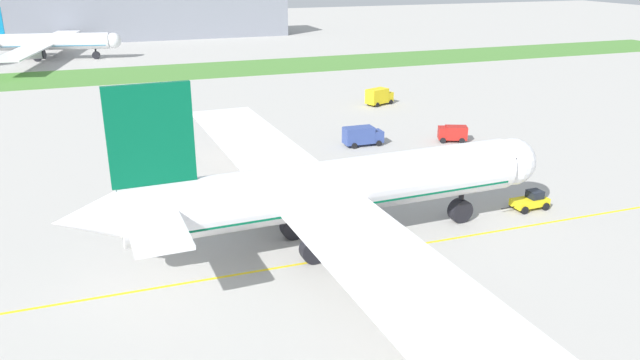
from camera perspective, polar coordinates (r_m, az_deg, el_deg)
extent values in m
plane|color=#ADAAA5|center=(61.74, 0.04, -6.18)|extent=(600.00, 600.00, 0.00)
cube|color=yellow|center=(59.32, 1.00, -7.33)|extent=(280.00, 0.36, 0.01)
cube|color=#4C8438|center=(162.17, -13.03, 9.77)|extent=(320.00, 24.00, 0.10)
cylinder|color=white|center=(59.77, 1.21, -0.71)|extent=(40.00, 7.13, 5.44)
cube|color=#055938|center=(60.11, 1.21, -1.56)|extent=(38.39, 6.63, 0.65)
sphere|color=white|center=(70.61, 17.37, 1.64)|extent=(5.16, 5.16, 5.16)
cone|color=white|center=(55.29, -20.60, -3.35)|extent=(6.17, 4.87, 4.62)
cube|color=#055938|center=(53.46, -15.45, 4.03)|extent=(7.18, 0.85, 8.70)
cube|color=white|center=(60.42, -16.34, -0.49)|extent=(4.75, 8.88, 0.38)
cube|color=white|center=(50.35, -14.88, -4.48)|extent=(4.75, 8.88, 0.38)
cube|color=white|center=(77.84, -6.19, 3.58)|extent=(10.28, 36.17, 0.43)
cube|color=white|center=(42.72, 9.92, -10.97)|extent=(10.28, 36.17, 0.43)
cylinder|color=#B7BABF|center=(71.33, -3.40, 0.75)|extent=(5.29, 3.21, 2.99)
cylinder|color=black|center=(72.15, -1.46, 1.00)|extent=(0.58, 3.16, 3.14)
cylinder|color=#B7BABF|center=(50.09, 6.12, -8.01)|extent=(5.29, 3.21, 2.99)
cylinder|color=black|center=(51.25, 8.69, -7.46)|extent=(0.58, 3.16, 3.14)
cylinder|color=black|center=(68.19, 12.95, -1.96)|extent=(0.57, 0.57, 2.11)
cylinder|color=black|center=(68.58, 12.88, -2.78)|extent=(2.63, 1.27, 2.58)
cylinder|color=black|center=(62.56, -2.53, -3.48)|extent=(0.57, 0.57, 2.11)
cylinder|color=black|center=(62.99, -2.52, -4.36)|extent=(2.63, 1.27, 2.58)
cylinder|color=black|center=(57.69, -0.60, -5.56)|extent=(0.57, 0.57, 2.11)
cylinder|color=black|center=(58.15, -0.60, -6.50)|extent=(2.63, 1.27, 2.58)
cube|color=black|center=(69.91, 16.91, 2.09)|extent=(2.08, 4.15, 0.98)
sphere|color=black|center=(58.19, -13.67, -1.36)|extent=(0.38, 0.38, 0.38)
sphere|color=black|center=(58.52, -11.42, -1.06)|extent=(0.38, 0.38, 0.38)
sphere|color=black|center=(58.94, -9.21, -0.76)|extent=(0.38, 0.38, 0.38)
sphere|color=black|center=(59.46, -7.03, -0.47)|extent=(0.38, 0.38, 0.38)
sphere|color=black|center=(60.05, -4.90, -0.18)|extent=(0.38, 0.38, 0.38)
sphere|color=black|center=(60.73, -2.80, 0.11)|extent=(0.38, 0.38, 0.38)
sphere|color=black|center=(61.50, -0.76, 0.38)|extent=(0.38, 0.38, 0.38)
sphere|color=black|center=(62.34, 1.23, 0.65)|extent=(0.38, 0.38, 0.38)
sphere|color=black|center=(63.25, 3.16, 0.92)|extent=(0.38, 0.38, 0.38)
sphere|color=black|center=(64.23, 5.04, 1.17)|extent=(0.38, 0.38, 0.38)
sphere|color=black|center=(65.29, 6.86, 1.41)|extent=(0.38, 0.38, 0.38)
sphere|color=black|center=(66.41, 8.62, 1.65)|extent=(0.38, 0.38, 0.38)
sphere|color=black|center=(67.59, 10.33, 1.87)|extent=(0.38, 0.38, 0.38)
sphere|color=black|center=(68.82, 11.97, 2.09)|extent=(0.38, 0.38, 0.38)
cube|color=yellow|center=(74.33, 18.88, -1.94)|extent=(4.35, 2.19, 0.81)
cube|color=black|center=(74.44, 19.33, -1.26)|extent=(1.60, 1.59, 0.90)
cylinder|color=black|center=(72.54, 17.03, -2.49)|extent=(1.80, 0.20, 0.12)
cylinder|color=black|center=(72.84, 18.45, -2.68)|extent=(0.91, 0.39, 0.90)
cylinder|color=black|center=(74.24, 17.47, -2.14)|extent=(0.91, 0.39, 0.90)
cylinder|color=black|center=(74.74, 20.21, -2.32)|extent=(0.91, 0.39, 0.90)
cylinder|color=black|center=(76.11, 19.22, -1.80)|extent=(0.91, 0.39, 0.90)
cylinder|color=black|center=(52.14, 12.78, -11.49)|extent=(0.12, 0.12, 0.83)
cylinder|color=#BFE519|center=(51.82, 12.99, -10.85)|extent=(0.10, 0.10, 0.53)
cylinder|color=black|center=(52.11, 12.56, -11.50)|extent=(0.12, 0.12, 0.83)
cylinder|color=#BFE519|center=(51.74, 12.46, -10.86)|extent=(0.10, 0.10, 0.53)
cube|color=#BFE519|center=(51.77, 12.73, -10.83)|extent=(0.49, 0.40, 0.58)
sphere|color=tan|center=(51.56, 12.76, -10.43)|extent=(0.22, 0.22, 0.22)
cylinder|color=black|center=(45.97, 8.54, -15.91)|extent=(0.12, 0.12, 0.82)
cylinder|color=#BFE519|center=(45.51, 8.73, -15.30)|extent=(0.10, 0.10, 0.52)
cylinder|color=black|center=(46.07, 8.35, -15.82)|extent=(0.12, 0.12, 0.82)
cylinder|color=#BFE519|center=(45.75, 8.25, -15.06)|extent=(0.10, 0.10, 0.52)
cube|color=#BFE519|center=(45.62, 8.49, -15.15)|extent=(0.38, 0.49, 0.58)
sphere|color=#8C6647|center=(45.38, 8.52, -14.73)|extent=(0.22, 0.22, 0.22)
cube|color=#33478C|center=(94.17, 3.60, 4.18)|extent=(4.61, 2.41, 2.50)
cube|color=#33478C|center=(95.40, 5.22, 4.10)|extent=(1.81, 2.28, 1.73)
cube|color=#263347|center=(95.64, 5.68, 4.34)|extent=(0.11, 1.97, 0.76)
cylinder|color=black|center=(96.67, 4.92, 3.79)|extent=(0.90, 0.31, 0.90)
cylinder|color=black|center=(94.62, 5.49, 3.41)|extent=(0.90, 0.31, 0.90)
cylinder|color=black|center=(95.15, 2.68, 3.58)|extent=(0.90, 0.31, 0.90)
cylinder|color=black|center=(93.06, 3.20, 3.19)|extent=(0.90, 0.31, 0.90)
cube|color=yellow|center=(121.39, 5.32, 7.77)|extent=(4.87, 3.78, 2.79)
cube|color=yellow|center=(123.45, 6.20, 7.72)|extent=(2.39, 2.74, 1.82)
cube|color=#263347|center=(123.94, 6.46, 7.93)|extent=(0.80, 1.89, 0.80)
cylinder|color=black|center=(124.44, 5.78, 7.40)|extent=(0.95, 0.61, 0.90)
cylinder|color=black|center=(122.86, 6.60, 7.21)|extent=(0.95, 0.61, 0.90)
cylinder|color=black|center=(121.74, 4.54, 7.16)|extent=(0.95, 0.61, 0.90)
cylinder|color=black|center=(120.13, 5.35, 6.96)|extent=(0.95, 0.61, 0.90)
cube|color=#B21E19|center=(98.62, 12.52, 4.32)|extent=(3.87, 3.26, 2.02)
cube|color=#B21E19|center=(98.32, 11.30, 4.31)|extent=(1.98, 2.39, 1.88)
cube|color=#263347|center=(98.14, 10.97, 4.53)|extent=(0.78, 1.69, 0.83)
cylinder|color=black|center=(97.55, 11.34, 3.61)|extent=(0.95, 0.63, 0.90)
cylinder|color=black|center=(99.59, 11.18, 3.96)|extent=(0.95, 0.63, 0.90)
cylinder|color=black|center=(98.01, 13.04, 3.56)|extent=(0.95, 0.63, 0.90)
cylinder|color=black|center=(100.04, 12.85, 3.91)|extent=(0.95, 0.63, 0.90)
cylinder|color=white|center=(192.54, -23.96, 11.66)|extent=(33.56, 11.17, 4.55)
cube|color=#0C6B9E|center=(192.63, -23.93, 11.43)|extent=(32.18, 10.55, 0.55)
sphere|color=white|center=(188.59, -18.62, 12.17)|extent=(4.32, 4.32, 4.32)
cube|color=white|center=(209.61, -23.19, 12.15)|extent=(13.22, 30.85, 0.36)
cube|color=white|center=(176.63, -25.88, 10.60)|extent=(13.22, 30.85, 0.36)
cylinder|color=#B7BABF|center=(203.03, -23.32, 11.53)|extent=(4.74, 3.32, 2.50)
cylinder|color=black|center=(202.49, -22.72, 11.59)|extent=(0.90, 2.65, 2.63)
cylinder|color=#B7BABF|center=(182.92, -24.92, 10.55)|extent=(4.74, 3.32, 2.50)
cylinder|color=black|center=(182.32, -24.26, 10.62)|extent=(0.90, 2.65, 2.63)
cylinder|color=black|center=(189.98, -20.10, 11.09)|extent=(0.48, 0.48, 1.76)
cylinder|color=black|center=(190.09, -20.06, 10.83)|extent=(2.31, 1.39, 2.16)
cylinder|color=black|center=(195.92, -24.42, 10.77)|extent=(0.48, 0.48, 1.76)
cylinder|color=black|center=(196.04, -24.38, 10.52)|extent=(2.31, 1.39, 2.16)
cylinder|color=black|center=(191.37, -24.79, 10.54)|extent=(0.48, 0.48, 1.76)
cylinder|color=black|center=(191.49, -24.75, 10.28)|extent=(2.31, 1.39, 2.16)
cube|color=gray|center=(235.19, -17.69, 14.57)|extent=(114.58, 20.00, 18.00)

